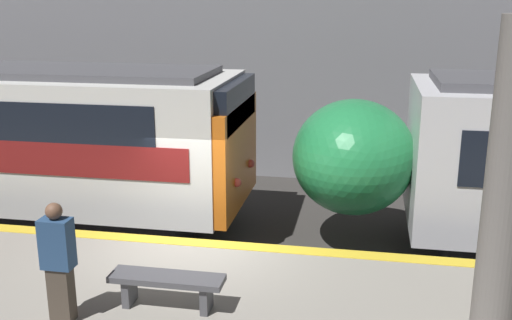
% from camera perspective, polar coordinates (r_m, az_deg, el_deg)
% --- Properties ---
extents(ground_plane, '(120.00, 120.00, 0.00)m').
position_cam_1_polar(ground_plane, '(10.62, -5.54, -12.73)').
color(ground_plane, '#33302D').
extents(station_rear_barrier, '(50.00, 0.15, 5.25)m').
position_cam_1_polar(station_rear_barrier, '(16.63, 1.13, 7.20)').
color(station_rear_barrier, gray).
rests_on(station_rear_barrier, ground).
extents(support_pillar_near, '(0.48, 0.48, 3.76)m').
position_cam_1_polar(support_pillar_near, '(7.25, 22.73, -2.35)').
color(support_pillar_near, slate).
rests_on(support_pillar_near, platform).
extents(person_waiting, '(0.38, 0.24, 1.56)m').
position_cam_1_polar(person_waiting, '(7.81, -18.30, -9.07)').
color(person_waiting, '#473D33').
rests_on(person_waiting, platform).
extents(platform_bench, '(1.50, 0.40, 0.45)m').
position_cam_1_polar(platform_bench, '(8.01, -8.47, -11.55)').
color(platform_bench, '#4C4C51').
rests_on(platform_bench, platform).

